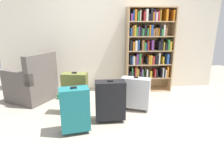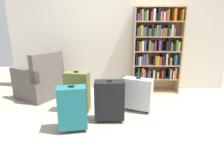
# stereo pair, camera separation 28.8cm
# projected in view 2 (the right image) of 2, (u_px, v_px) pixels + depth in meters

# --- Properties ---
(ground_plane) EXTENTS (8.15, 8.15, 0.00)m
(ground_plane) POSITION_uv_depth(u_px,v_px,m) (119.00, 130.00, 2.69)
(ground_plane) COLOR #9E9384
(back_wall) EXTENTS (4.66, 0.10, 2.60)m
(back_wall) POSITION_uv_depth(u_px,v_px,m) (118.00, 29.00, 4.13)
(back_wall) COLOR beige
(back_wall) RESTS_ON ground
(bookshelf) EXTENTS (0.96, 0.34, 1.72)m
(bookshelf) POSITION_uv_depth(u_px,v_px,m) (156.00, 48.00, 3.99)
(bookshelf) COLOR tan
(bookshelf) RESTS_ON ground
(armchair) EXTENTS (0.96, 0.96, 0.90)m
(armchair) POSITION_uv_depth(u_px,v_px,m) (40.00, 82.00, 3.82)
(armchair) COLOR #59514C
(armchair) RESTS_ON ground
(mug) EXTENTS (0.12, 0.08, 0.10)m
(mug) POSITION_uv_depth(u_px,v_px,m) (65.00, 95.00, 3.89)
(mug) COLOR #1E7F4C
(mug) RESTS_ON ground
(suitcase_black) EXTENTS (0.44, 0.23, 0.64)m
(suitcase_black) POSITION_uv_depth(u_px,v_px,m) (110.00, 100.00, 2.85)
(suitcase_black) COLOR black
(suitcase_black) RESTS_ON ground
(suitcase_silver) EXTENTS (0.51, 0.35, 0.58)m
(suitcase_silver) POSITION_uv_depth(u_px,v_px,m) (138.00, 94.00, 3.21)
(suitcase_silver) COLOR #B7BABF
(suitcase_silver) RESTS_ON ground
(suitcase_olive) EXTENTS (0.41, 0.25, 0.69)m
(suitcase_olive) POSITION_uv_depth(u_px,v_px,m) (77.00, 91.00, 3.15)
(suitcase_olive) COLOR brown
(suitcase_olive) RESTS_ON ground
(suitcase_teal) EXTENTS (0.41, 0.29, 0.64)m
(suitcase_teal) POSITION_uv_depth(u_px,v_px,m) (72.00, 108.00, 2.59)
(suitcase_teal) COLOR #19666B
(suitcase_teal) RESTS_ON ground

